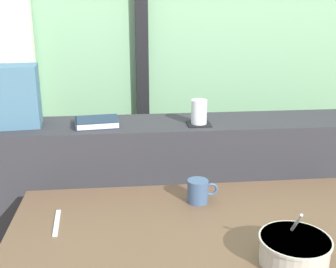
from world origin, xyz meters
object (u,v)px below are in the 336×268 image
at_px(coaster_square, 199,124).
at_px(closed_book, 97,122).
at_px(ceramic_mug, 198,191).
at_px(juice_glass, 199,113).
at_px(breakfast_table, 205,255).
at_px(fork_utensil, 57,223).
at_px(soup_bowl, 294,251).

distance_m(coaster_square, closed_book, 0.44).
relative_size(coaster_square, ceramic_mug, 0.88).
xyz_separation_m(juice_glass, closed_book, (-0.44, 0.03, -0.04)).
height_order(juice_glass, closed_book, juice_glass).
height_order(breakfast_table, juice_glass, juice_glass).
xyz_separation_m(breakfast_table, fork_utensil, (-0.48, 0.08, 0.10)).
distance_m(breakfast_table, coaster_square, 0.63).
distance_m(juice_glass, ceramic_mug, 0.42).
bearing_deg(soup_bowl, breakfast_table, 135.18).
bearing_deg(coaster_square, soup_bowl, -79.44).
height_order(fork_utensil, ceramic_mug, ceramic_mug).
xyz_separation_m(coaster_square, juice_glass, (0.00, 0.00, 0.05)).
bearing_deg(fork_utensil, coaster_square, 36.29).
height_order(soup_bowl, fork_utensil, soup_bowl).
bearing_deg(breakfast_table, soup_bowl, -44.82).
height_order(closed_book, soup_bowl, closed_book).
xyz_separation_m(juice_glass, fork_utensil, (-0.55, -0.47, -0.24)).
height_order(breakfast_table, closed_book, closed_book).
height_order(breakfast_table, ceramic_mug, ceramic_mug).
xyz_separation_m(closed_book, soup_bowl, (0.58, -0.79, -0.16)).
xyz_separation_m(juice_glass, soup_bowl, (0.14, -0.76, -0.20)).
bearing_deg(juice_glass, fork_utensil, -139.53).
distance_m(juice_glass, closed_book, 0.44).
distance_m(juice_glass, soup_bowl, 0.80).
height_order(coaster_square, closed_book, closed_book).
bearing_deg(juice_glass, soup_bowl, -79.44).
height_order(juice_glass, ceramic_mug, juice_glass).
height_order(soup_bowl, ceramic_mug, soup_bowl).
xyz_separation_m(coaster_square, ceramic_mug, (-0.06, -0.36, -0.15)).
height_order(juice_glass, soup_bowl, juice_glass).
bearing_deg(closed_book, ceramic_mug, -45.66).
bearing_deg(closed_book, breakfast_table, -57.35).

